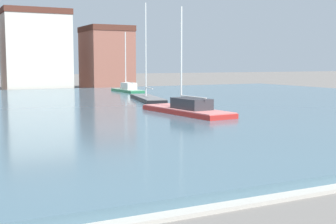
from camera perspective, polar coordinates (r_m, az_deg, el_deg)
harbor_water at (r=37.31m, az=-14.43°, el=0.23°), size 81.47×51.86×0.42m
quay_edge_coping at (r=13.35m, az=10.71°, el=-10.82°), size 81.47×0.50×0.12m
sailboat_black at (r=43.65m, az=-2.78°, el=1.53°), size 3.51×9.27×9.38m
sailboat_red at (r=32.33m, az=1.62°, el=0.09°), size 3.05×9.70×7.74m
sailboat_green at (r=56.01m, az=-5.21°, el=2.63°), size 1.96×7.02×7.52m
townhouse_wide_warehouse at (r=67.04m, az=-15.96°, el=7.34°), size 8.97×6.57×11.18m
townhouse_corner_house at (r=69.33m, az=-7.61°, el=6.65°), size 6.40×7.78×9.17m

